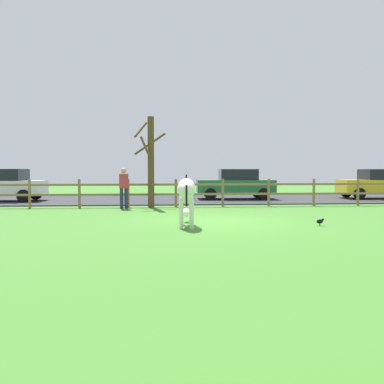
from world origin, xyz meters
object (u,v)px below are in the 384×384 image
object	(u,v)px
crow_on_grass	(320,221)
parked_car_green	(236,184)
visitor_near_fence	(124,186)
zebra	(186,192)
bare_tree	(150,160)
parked_car_yellow	(379,184)
parked_car_white	(2,185)

from	to	relation	value
crow_on_grass	parked_car_green	world-z (taller)	parked_car_green
crow_on_grass	visitor_near_fence	xyz separation A→B (m)	(-5.85, 5.42, 0.78)
zebra	bare_tree	bearing A→B (deg)	101.02
zebra	crow_on_grass	size ratio (longest dim) A/B	9.01
parked_car_yellow	bare_tree	bearing A→B (deg)	-163.18
parked_car_green	parked_car_white	world-z (taller)	same
zebra	parked_car_yellow	distance (m)	14.36
parked_car_white	visitor_near_fence	size ratio (longest dim) A/B	2.46
parked_car_white	parked_car_green	bearing A→B (deg)	2.86
zebra	parked_car_green	world-z (taller)	parked_car_green
bare_tree	visitor_near_fence	size ratio (longest dim) A/B	2.28
parked_car_green	visitor_near_fence	world-z (taller)	visitor_near_fence
bare_tree	parked_car_yellow	xyz separation A→B (m)	(12.04, 3.64, -1.13)
zebra	parked_car_green	xyz separation A→B (m)	(3.26, 9.60, -0.08)
crow_on_grass	parked_car_yellow	world-z (taller)	parked_car_yellow
zebra	parked_car_yellow	bearing A→B (deg)	40.43
visitor_near_fence	crow_on_grass	bearing A→B (deg)	-42.83
crow_on_grass	parked_car_green	xyz separation A→B (m)	(-0.43, 9.84, 0.72)
bare_tree	parked_car_white	world-z (taller)	bare_tree
bare_tree	parked_car_green	bearing A→B (deg)	41.96
parked_car_green	parked_car_yellow	world-z (taller)	same
zebra	parked_car_yellow	world-z (taller)	parked_car_yellow
bare_tree	zebra	distance (m)	5.88
bare_tree	crow_on_grass	bearing A→B (deg)	-51.02
parked_car_white	parked_car_yellow	distance (m)	19.30
parked_car_white	parked_car_yellow	size ratio (longest dim) A/B	0.98
zebra	crow_on_grass	world-z (taller)	zebra
crow_on_grass	parked_car_green	bearing A→B (deg)	92.49
zebra	parked_car_white	distance (m)	12.29
bare_tree	parked_car_green	distance (m)	5.97
parked_car_white	zebra	bearing A→B (deg)	-47.16
bare_tree	parked_car_white	bearing A→B (deg)	155.28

